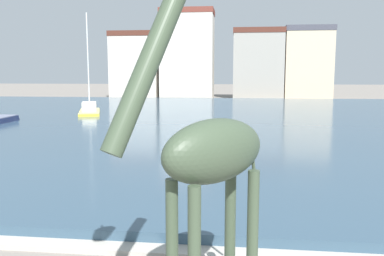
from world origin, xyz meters
name	(u,v)px	position (x,y,z in m)	size (l,w,h in m)	color
harbor_water	(208,118)	(0.00, 32.90, 0.18)	(81.52, 50.44, 0.37)	#334C60
quay_edge_coping	(120,249)	(0.00, 7.43, 0.06)	(81.52, 0.50, 0.12)	#ADA89E
giraffe_statue	(207,159)	(2.13, 4.80, 2.70)	(2.31, 2.57, 5.29)	#3D4C38
sailboat_yellow	(90,111)	(-10.82, 34.00, 0.51)	(3.70, 6.65, 9.22)	gold
sailboat_teal	(135,102)	(-10.43, 48.53, 0.40)	(3.55, 8.28, 8.19)	teal
townhouse_corner_house	(136,65)	(-13.62, 61.86, 5.20)	(7.56, 5.72, 10.37)	beige
townhouse_tall_gabled	(187,55)	(-5.33, 61.06, 6.79)	(8.11, 5.27, 13.55)	beige
townhouse_wide_warehouse	(258,64)	(5.50, 63.00, 5.39)	(7.75, 5.65, 10.75)	gray
townhouse_end_terrace	(306,63)	(13.03, 63.98, 5.53)	(7.22, 6.82, 11.03)	#C6B293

